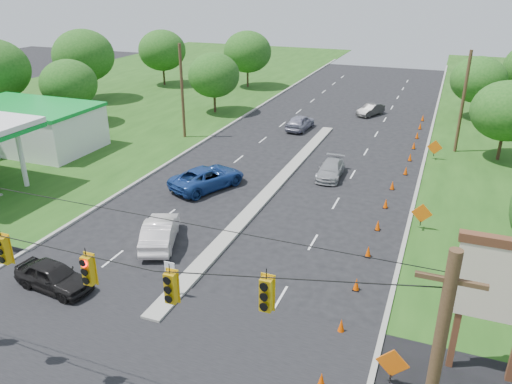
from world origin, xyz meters
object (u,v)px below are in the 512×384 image
at_px(black_sedan, 53,276).
at_px(white_sedan, 160,232).
at_px(blue_pickup, 207,177).
at_px(gas_station, 17,126).
at_px(pylon_sign, 506,288).

distance_m(black_sedan, white_sedan, 6.52).
height_order(black_sedan, blue_pickup, blue_pickup).
distance_m(gas_station, white_sedan, 22.51).
distance_m(black_sedan, blue_pickup, 14.79).
bearing_deg(black_sedan, white_sedan, -16.75).
xyz_separation_m(black_sedan, blue_pickup, (1.30, 14.74, 0.09)).
bearing_deg(white_sedan, black_sedan, 44.93).
xyz_separation_m(gas_station, blue_pickup, (19.01, -0.96, -1.75)).
height_order(gas_station, pylon_sign, pylon_sign).
bearing_deg(blue_pickup, pylon_sign, 169.44).
bearing_deg(pylon_sign, blue_pickup, 145.36).
relative_size(gas_station, blue_pickup, 3.31).
height_order(gas_station, white_sedan, gas_station).
bearing_deg(white_sedan, pylon_sign, 144.01).
height_order(pylon_sign, black_sedan, pylon_sign).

